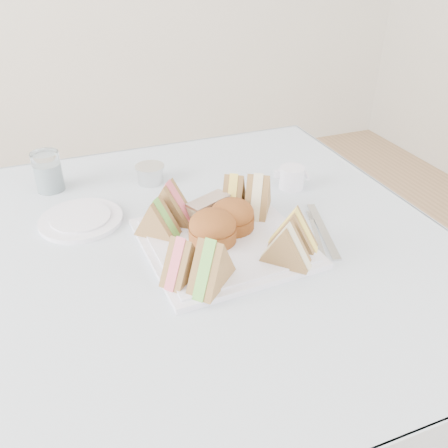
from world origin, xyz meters
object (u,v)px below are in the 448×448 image
object	(u,v)px
serving_plate	(224,243)
water_glass	(48,172)
table	(199,368)
creamer_jug	(292,178)

from	to	relation	value
serving_plate	water_glass	size ratio (longest dim) A/B	3.20
table	creamer_jug	xyz separation A→B (m)	(0.29, 0.14, 0.40)
table	serving_plate	distance (m)	0.39
serving_plate	creamer_jug	size ratio (longest dim) A/B	5.08
creamer_jug	water_glass	bearing A→B (deg)	177.44
serving_plate	creamer_jug	bearing A→B (deg)	32.58
creamer_jug	table	bearing A→B (deg)	-137.53
table	creamer_jug	size ratio (longest dim) A/B	14.87
serving_plate	creamer_jug	distance (m)	0.30
water_glass	table	bearing A→B (deg)	-52.88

